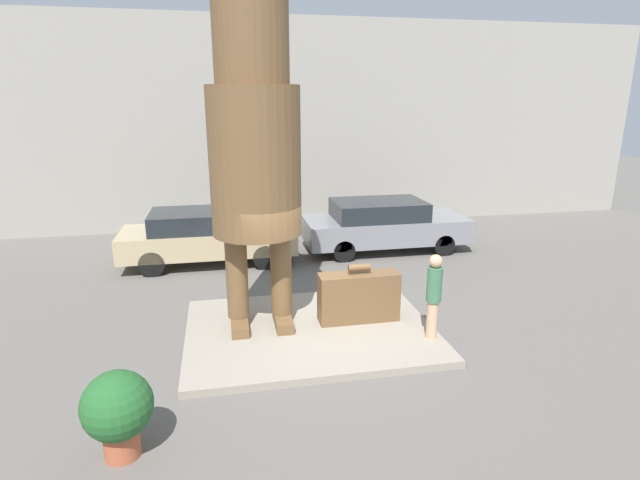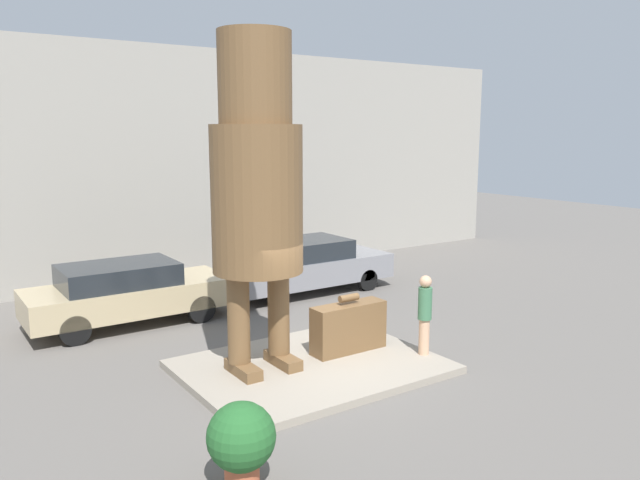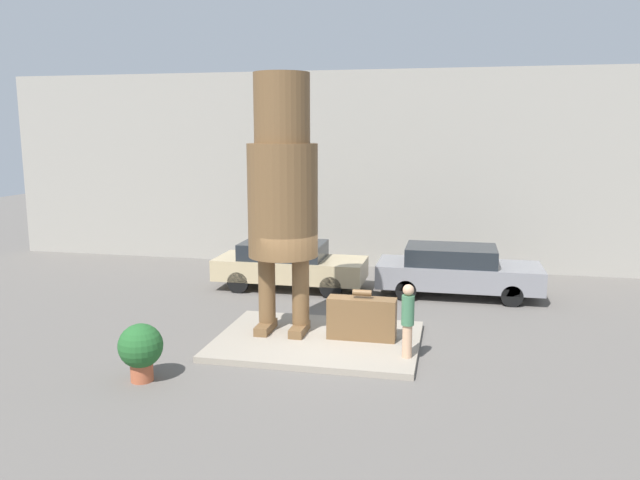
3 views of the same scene
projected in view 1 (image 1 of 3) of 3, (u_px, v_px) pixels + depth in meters
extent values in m
plane|color=#605B56|center=(310.00, 334.00, 9.58)|extent=(60.00, 60.00, 0.00)
cube|color=gray|center=(310.00, 331.00, 9.56)|extent=(4.65, 3.54, 0.14)
cube|color=gray|center=(263.00, 125.00, 16.97)|extent=(28.00, 0.60, 6.96)
cube|color=brown|center=(239.00, 324.00, 9.47)|extent=(0.32, 0.93, 0.20)
cube|color=brown|center=(283.00, 320.00, 9.62)|extent=(0.32, 0.93, 0.20)
cylinder|color=brown|center=(237.00, 276.00, 9.35)|extent=(0.41, 0.41, 1.63)
cylinder|color=brown|center=(281.00, 273.00, 9.50)|extent=(0.41, 0.41, 1.63)
cylinder|color=brown|center=(255.00, 162.00, 8.85)|extent=(1.63, 1.63, 2.62)
cylinder|color=brown|center=(251.00, 35.00, 8.27)|extent=(1.28, 1.28, 1.57)
cube|color=brown|center=(359.00, 297.00, 9.75)|extent=(1.57, 0.47, 0.96)
cylinder|color=brown|center=(359.00, 268.00, 9.58)|extent=(0.43, 0.14, 0.14)
cylinder|color=tan|center=(432.00, 319.00, 9.06)|extent=(0.21, 0.21, 0.71)
cylinder|color=#3D704C|center=(434.00, 284.00, 8.88)|extent=(0.27, 0.27, 0.63)
sphere|color=tan|center=(436.00, 261.00, 8.76)|extent=(0.24, 0.24, 0.24)
cube|color=tan|center=(209.00, 240.00, 13.57)|extent=(4.63, 1.82, 0.64)
cube|color=#1E2328|center=(199.00, 220.00, 13.37)|extent=(2.54, 1.64, 0.50)
cylinder|color=black|center=(260.00, 240.00, 14.70)|extent=(0.66, 0.18, 0.66)
cylinder|color=black|center=(265.00, 257.00, 13.15)|extent=(0.66, 0.18, 0.66)
cylinder|color=black|center=(159.00, 246.00, 14.16)|extent=(0.66, 0.18, 0.66)
cylinder|color=black|center=(152.00, 264.00, 12.61)|extent=(0.66, 0.18, 0.66)
cube|color=gray|center=(386.00, 229.00, 14.75)|extent=(4.77, 1.90, 0.68)
cube|color=#1E2328|center=(378.00, 210.00, 14.54)|extent=(2.62, 1.71, 0.51)
cylinder|color=black|center=(421.00, 230.00, 15.93)|extent=(0.61, 0.18, 0.61)
cylinder|color=black|center=(444.00, 245.00, 14.31)|extent=(0.61, 0.18, 0.61)
cylinder|color=black|center=(330.00, 235.00, 15.37)|extent=(0.61, 0.18, 0.61)
cylinder|color=black|center=(344.00, 251.00, 13.75)|extent=(0.61, 0.18, 0.61)
cylinder|color=#AD5638|center=(122.00, 443.00, 6.28)|extent=(0.44, 0.44, 0.35)
sphere|color=#235B28|center=(117.00, 406.00, 6.13)|extent=(0.87, 0.87, 0.87)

